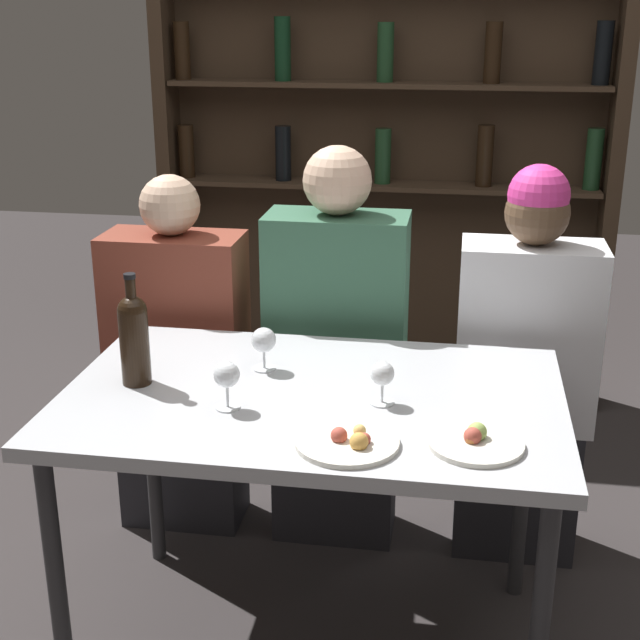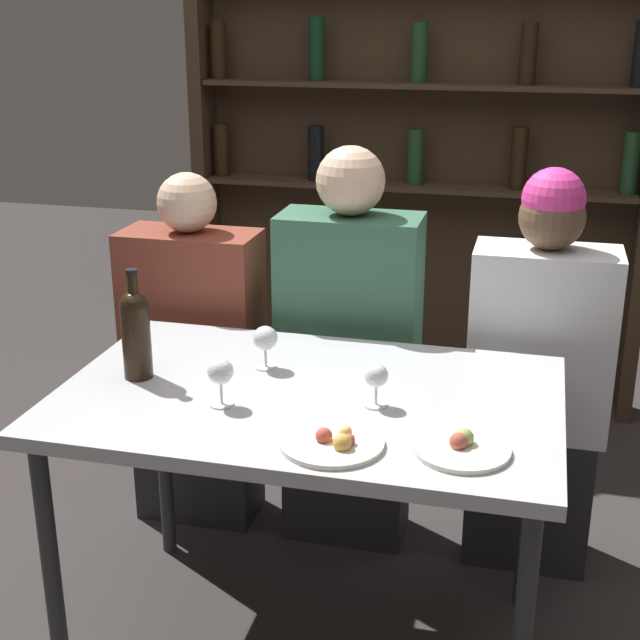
% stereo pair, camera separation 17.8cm
% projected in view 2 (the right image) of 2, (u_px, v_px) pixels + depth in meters
% --- Properties ---
extents(dining_table, '(1.24, 0.79, 0.77)m').
position_uv_depth(dining_table, '(308.00, 418.00, 2.24)').
color(dining_table, '#B7BABF').
rests_on(dining_table, ground_plane).
extents(wine_rack_wall, '(1.94, 0.21, 2.05)m').
position_uv_depth(wine_rack_wall, '(417.00, 157.00, 3.77)').
color(wine_rack_wall, '#38281C').
rests_on(wine_rack_wall, ground_plane).
extents(wine_bottle, '(0.07, 0.07, 0.29)m').
position_uv_depth(wine_bottle, '(136.00, 330.00, 2.26)').
color(wine_bottle, black).
rests_on(wine_bottle, dining_table).
extents(wine_glass_0, '(0.06, 0.06, 0.12)m').
position_uv_depth(wine_glass_0, '(221.00, 373.00, 2.12)').
color(wine_glass_0, silver).
rests_on(wine_glass_0, dining_table).
extents(wine_glass_1, '(0.06, 0.06, 0.11)m').
position_uv_depth(wine_glass_1, '(376.00, 378.00, 2.12)').
color(wine_glass_1, silver).
rests_on(wine_glass_1, dining_table).
extents(wine_glass_2, '(0.07, 0.07, 0.12)m').
position_uv_depth(wine_glass_2, '(265.00, 340.00, 2.34)').
color(wine_glass_2, silver).
rests_on(wine_glass_2, dining_table).
extents(food_plate_0, '(0.21, 0.21, 0.05)m').
position_uv_depth(food_plate_0, '(462.00, 447.00, 1.92)').
color(food_plate_0, silver).
rests_on(food_plate_0, dining_table).
extents(food_plate_1, '(0.23, 0.23, 0.04)m').
position_uv_depth(food_plate_1, '(333.00, 442.00, 1.94)').
color(food_plate_1, silver).
rests_on(food_plate_1, dining_table).
extents(seated_person_left, '(0.44, 0.22, 1.19)m').
position_uv_depth(seated_person_left, '(195.00, 364.00, 2.95)').
color(seated_person_left, '#26262B').
rests_on(seated_person_left, ground_plane).
extents(seated_person_center, '(0.43, 0.22, 1.29)m').
position_uv_depth(seated_person_center, '(348.00, 363.00, 2.81)').
color(seated_person_center, '#26262B').
rests_on(seated_person_center, ground_plane).
extents(seated_person_right, '(0.42, 0.22, 1.25)m').
position_uv_depth(seated_person_right, '(537.00, 385.00, 2.68)').
color(seated_person_right, '#26262B').
rests_on(seated_person_right, ground_plane).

